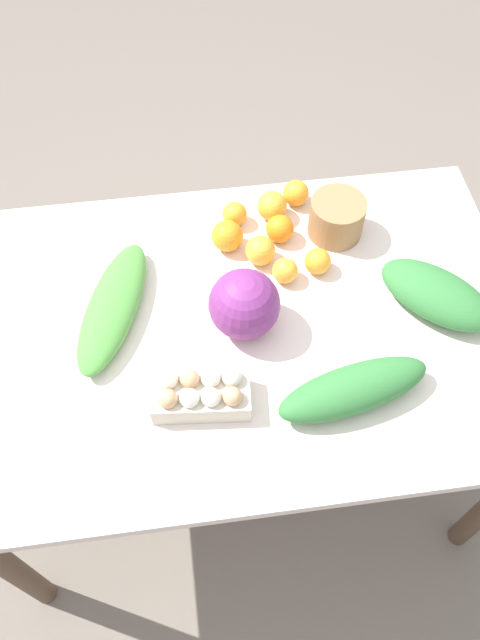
{
  "coord_description": "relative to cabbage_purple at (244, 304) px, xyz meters",
  "views": [
    {
      "loc": [
        -0.11,
        -0.82,
        2.07
      ],
      "look_at": [
        0.0,
        0.0,
        0.79
      ],
      "focal_mm": 35.0,
      "sensor_mm": 36.0,
      "label": 1
    }
  ],
  "objects": [
    {
      "name": "ground_plane",
      "position": [
        -0.01,
        0.0,
        -0.86
      ],
      "size": [
        8.0,
        8.0,
        0.0
      ],
      "primitive_type": "plane",
      "color": "#70665B"
    },
    {
      "name": "dining_table",
      "position": [
        -0.01,
        0.0,
        -0.18
      ],
      "size": [
        1.43,
        0.93,
        0.77
      ],
      "color": "silver",
      "rests_on": "ground_plane"
    },
    {
      "name": "cabbage_purple",
      "position": [
        0.0,
        0.0,
        0.0
      ],
      "size": [
        0.17,
        0.17,
        0.17
      ],
      "primitive_type": "sphere",
      "color": "#7A2D75",
      "rests_on": "dining_table"
    },
    {
      "name": "egg_carton",
      "position": [
        -0.12,
        -0.2,
        -0.04
      ],
      "size": [
        0.23,
        0.13,
        0.09
      ],
      "rotation": [
        0.0,
        0.0,
        3.05
      ],
      "color": "beige",
      "rests_on": "dining_table"
    },
    {
      "name": "paper_bag",
      "position": [
        0.29,
        0.27,
        -0.03
      ],
      "size": [
        0.15,
        0.15,
        0.11
      ],
      "primitive_type": "cylinder",
      "color": "#997047",
      "rests_on": "dining_table"
    },
    {
      "name": "greens_bunch_kale",
      "position": [
        -0.32,
        0.07,
        -0.05
      ],
      "size": [
        0.25,
        0.42,
        0.06
      ],
      "primitive_type": "ellipsoid",
      "rotation": [
        0.0,
        0.0,
        1.24
      ],
      "color": "#4C933D",
      "rests_on": "dining_table"
    },
    {
      "name": "greens_bunch_chard",
      "position": [
        0.48,
        -0.01,
        -0.04
      ],
      "size": [
        0.31,
        0.31,
        0.1
      ],
      "primitive_type": "ellipsoid",
      "rotation": [
        0.0,
        0.0,
        5.51
      ],
      "color": "#337538",
      "rests_on": "dining_table"
    },
    {
      "name": "greens_bunch_beet_tops",
      "position": [
        0.22,
        -0.23,
        -0.04
      ],
      "size": [
        0.38,
        0.19,
        0.09
      ],
      "primitive_type": "ellipsoid",
      "rotation": [
        0.0,
        0.0,
        3.35
      ],
      "color": "#337538",
      "rests_on": "dining_table"
    },
    {
      "name": "orange_0",
      "position": [
        -0.01,
        0.25,
        -0.04
      ],
      "size": [
        0.08,
        0.08,
        0.08
      ],
      "primitive_type": "sphere",
      "color": "orange",
      "rests_on": "dining_table"
    },
    {
      "name": "orange_1",
      "position": [
        0.13,
        0.26,
        -0.05
      ],
      "size": [
        0.08,
        0.08,
        0.08
      ],
      "primitive_type": "sphere",
      "color": "orange",
      "rests_on": "dining_table"
    },
    {
      "name": "orange_2",
      "position": [
        0.2,
        0.39,
        -0.05
      ],
      "size": [
        0.07,
        0.07,
        0.07
      ],
      "primitive_type": "sphere",
      "color": "orange",
      "rests_on": "dining_table"
    },
    {
      "name": "orange_3",
      "position": [
        0.21,
        0.14,
        -0.05
      ],
      "size": [
        0.07,
        0.07,
        0.07
      ],
      "primitive_type": "sphere",
      "color": "orange",
      "rests_on": "dining_table"
    },
    {
      "name": "orange_4",
      "position": [
        0.12,
        0.34,
        -0.04
      ],
      "size": [
        0.08,
        0.08,
        0.08
      ],
      "primitive_type": "sphere",
      "color": "#F9A833",
      "rests_on": "dining_table"
    },
    {
      "name": "orange_5",
      "position": [
        0.07,
        0.19,
        -0.05
      ],
      "size": [
        0.08,
        0.08,
        0.08
      ],
      "primitive_type": "sphere",
      "color": "#F9A833",
      "rests_on": "dining_table"
    },
    {
      "name": "orange_6",
      "position": [
        0.12,
        0.12,
        -0.05
      ],
      "size": [
        0.07,
        0.07,
        0.07
      ],
      "primitive_type": "sphere",
      "color": "#F9A833",
      "rests_on": "dining_table"
    },
    {
      "name": "orange_7",
      "position": [
        0.02,
        0.33,
        -0.05
      ],
      "size": [
        0.07,
        0.07,
        0.07
      ],
      "primitive_type": "sphere",
      "color": "orange",
      "rests_on": "dining_table"
    }
  ]
}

